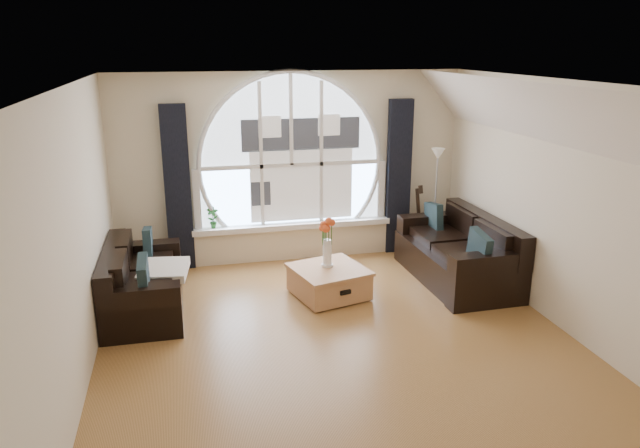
{
  "coord_description": "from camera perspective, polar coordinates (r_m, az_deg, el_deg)",
  "views": [
    {
      "loc": [
        -1.5,
        -5.55,
        3.06
      ],
      "look_at": [
        0.0,
        0.9,
        1.05
      ],
      "focal_mm": 33.49,
      "sensor_mm": 36.0,
      "label": 1
    }
  ],
  "objects": [
    {
      "name": "vase_flowers",
      "position": [
        7.39,
        0.7,
        -1.23
      ],
      "size": [
        0.24,
        0.24,
        0.7
      ],
      "primitive_type": "cube",
      "color": "white",
      "rests_on": "coffee_chest"
    },
    {
      "name": "coffee_chest",
      "position": [
        7.52,
        0.86,
        -5.42
      ],
      "size": [
        1.03,
        1.03,
        0.41
      ],
      "primitive_type": "cube",
      "rotation": [
        0.0,
        0.0,
        0.26
      ],
      "color": "#B37B4D",
      "rests_on": "ground"
    },
    {
      "name": "wall_left",
      "position": [
        5.89,
        -22.25,
        -1.29
      ],
      "size": [
        0.01,
        5.5,
        2.7
      ],
      "primitive_type": "cube",
      "color": "beige",
      "rests_on": "ground"
    },
    {
      "name": "neighbor_house",
      "position": [
        8.56,
        -1.77,
        6.38
      ],
      "size": [
        1.7,
        0.02,
        1.5
      ],
      "primitive_type": "cube",
      "color": "silver",
      "rests_on": "wall_back"
    },
    {
      "name": "curtain_left",
      "position": [
        8.4,
        -13.44,
        3.28
      ],
      "size": [
        0.35,
        0.12,
        2.3
      ],
      "primitive_type": "cube",
      "color": "black",
      "rests_on": "ground"
    },
    {
      "name": "floor_lamp",
      "position": [
        9.05,
        10.95,
        2.11
      ],
      "size": [
        0.24,
        0.24,
        1.6
      ],
      "primitive_type": "cube",
      "color": "#B2B2B2",
      "rests_on": "ground"
    },
    {
      "name": "ceiling",
      "position": [
        5.76,
        2.08,
        13.28
      ],
      "size": [
        5.0,
        5.5,
        0.01
      ],
      "primitive_type": "cube",
      "color": "silver",
      "rests_on": "ground"
    },
    {
      "name": "wall_back",
      "position": [
        8.61,
        -2.8,
        5.41
      ],
      "size": [
        5.0,
        0.01,
        2.7
      ],
      "primitive_type": "cube",
      "color": "beige",
      "rests_on": "ground"
    },
    {
      "name": "arched_window",
      "position": [
        8.53,
        -2.79,
        7.18
      ],
      "size": [
        2.6,
        0.06,
        2.15
      ],
      "primitive_type": "cube",
      "color": "silver",
      "rests_on": "wall_back"
    },
    {
      "name": "window_sill",
      "position": [
        8.72,
        -2.6,
        -0.14
      ],
      "size": [
        2.9,
        0.22,
        0.08
      ],
      "primitive_type": "cube",
      "color": "white",
      "rests_on": "wall_back"
    },
    {
      "name": "throw_blanket",
      "position": [
        7.28,
        -14.71,
        -4.29
      ],
      "size": [
        0.62,
        0.62,
        0.1
      ],
      "primitive_type": "cube",
      "rotation": [
        0.0,
        0.0,
        -0.15
      ],
      "color": "silver",
      "rests_on": "sofa_left"
    },
    {
      "name": "curtain_right",
      "position": [
        8.95,
        7.51,
        4.43
      ],
      "size": [
        0.35,
        0.12,
        2.3
      ],
      "primitive_type": "cube",
      "color": "black",
      "rests_on": "ground"
    },
    {
      "name": "sofa_left",
      "position": [
        7.38,
        -16.53,
        -4.99
      ],
      "size": [
        0.87,
        1.74,
        0.77
      ],
      "primitive_type": "cube",
      "rotation": [
        0.0,
        0.0,
        -0.0
      ],
      "color": "black",
      "rests_on": "ground"
    },
    {
      "name": "sofa_right",
      "position": [
        8.15,
        12.93,
        -2.6
      ],
      "size": [
        1.03,
        1.99,
        0.88
      ],
      "primitive_type": "cube",
      "rotation": [
        0.0,
        0.0,
        0.02
      ],
      "color": "black",
      "rests_on": "ground"
    },
    {
      "name": "wall_right",
      "position": [
        7.05,
        21.99,
        1.6
      ],
      "size": [
        0.01,
        5.5,
        2.7
      ],
      "primitive_type": "cube",
      "color": "beige",
      "rests_on": "ground"
    },
    {
      "name": "ground",
      "position": [
        6.51,
        1.83,
        -11.15
      ],
      "size": [
        5.0,
        5.5,
        0.01
      ],
      "primitive_type": "cube",
      "color": "brown",
      "rests_on": "ground"
    },
    {
      "name": "attic_slope",
      "position": [
        6.71,
        20.79,
        9.73
      ],
      "size": [
        0.92,
        5.5,
        0.72
      ],
      "primitive_type": "cube",
      "color": "silver",
      "rests_on": "ground"
    },
    {
      "name": "guitar",
      "position": [
        9.12,
        9.19,
        0.56
      ],
      "size": [
        0.39,
        0.3,
        1.06
      ],
      "primitive_type": "cube",
      "rotation": [
        0.0,
        0.0,
        0.16
      ],
      "color": "brown",
      "rests_on": "ground"
    },
    {
      "name": "wall_front",
      "position": [
        3.61,
        13.52,
        -11.96
      ],
      "size": [
        5.0,
        0.01,
        2.7
      ],
      "primitive_type": "cube",
      "color": "beige",
      "rests_on": "ground"
    },
    {
      "name": "window_frame",
      "position": [
        8.5,
        -2.75,
        7.15
      ],
      "size": [
        2.76,
        0.08,
        2.15
      ],
      "primitive_type": "cube",
      "color": "white",
      "rests_on": "wall_back"
    },
    {
      "name": "potted_plant",
      "position": [
        8.54,
        -10.23,
        0.62
      ],
      "size": [
        0.18,
        0.14,
        0.31
      ],
      "primitive_type": "imported",
      "rotation": [
        0.0,
        0.0,
        -0.16
      ],
      "color": "#1E6023",
      "rests_on": "window_sill"
    }
  ]
}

